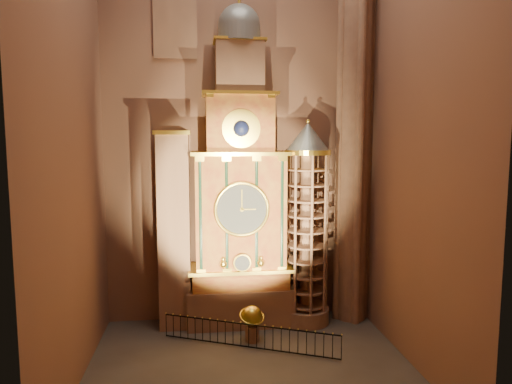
{
  "coord_description": "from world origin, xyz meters",
  "views": [
    {
      "loc": [
        -2.14,
        -18.41,
        9.72
      ],
      "look_at": [
        0.59,
        3.0,
        7.27
      ],
      "focal_mm": 32.0,
      "sensor_mm": 36.0,
      "label": 1
    }
  ],
  "objects": [
    {
      "name": "stained_glass_window",
      "position": [
        -3.2,
        5.92,
        16.5
      ],
      "size": [
        2.2,
        0.14,
        5.2
      ],
      "color": "navy",
      "rests_on": "wall_back"
    },
    {
      "name": "stair_turret",
      "position": [
        3.5,
        4.7,
        5.27
      ],
      "size": [
        2.5,
        2.5,
        10.8
      ],
      "color": "#8C634C",
      "rests_on": "floor"
    },
    {
      "name": "celestial_globe",
      "position": [
        0.35,
        2.66,
        1.06
      ],
      "size": [
        1.52,
        1.47,
        1.77
      ],
      "color": "#8C634C",
      "rests_on": "floor"
    },
    {
      "name": "wall_right",
      "position": [
        7.0,
        0.0,
        11.0
      ],
      "size": [
        0.0,
        22.0,
        22.0
      ],
      "primitive_type": "plane",
      "rotation": [
        1.57,
        0.0,
        -1.57
      ],
      "color": "brown",
      "rests_on": "floor"
    },
    {
      "name": "iron_railing",
      "position": [
        0.1,
        1.86,
        0.63
      ],
      "size": [
        7.85,
        3.55,
        1.15
      ],
      "color": "black",
      "rests_on": "floor"
    },
    {
      "name": "floor",
      "position": [
        0.0,
        0.0,
        0.0
      ],
      "size": [
        14.0,
        14.0,
        0.0
      ],
      "primitive_type": "plane",
      "color": "#383330",
      "rests_on": "ground"
    },
    {
      "name": "wall_back",
      "position": [
        0.0,
        6.0,
        11.0
      ],
      "size": [
        22.0,
        0.0,
        22.0
      ],
      "primitive_type": "plane",
      "rotation": [
        1.57,
        0.0,
        0.0
      ],
      "color": "brown",
      "rests_on": "floor"
    },
    {
      "name": "portrait_tower",
      "position": [
        -3.4,
        4.98,
        5.15
      ],
      "size": [
        1.8,
        1.6,
        10.2
      ],
      "color": "#8C634C",
      "rests_on": "floor"
    },
    {
      "name": "wall_left",
      "position": [
        -7.0,
        0.0,
        11.0
      ],
      "size": [
        0.0,
        22.0,
        22.0
      ],
      "primitive_type": "plane",
      "rotation": [
        1.57,
        0.0,
        1.57
      ],
      "color": "brown",
      "rests_on": "floor"
    },
    {
      "name": "astronomical_clock",
      "position": [
        0.0,
        4.96,
        6.68
      ],
      "size": [
        5.6,
        2.41,
        16.7
      ],
      "color": "#8C634C",
      "rests_on": "floor"
    },
    {
      "name": "gothic_pier",
      "position": [
        6.1,
        5.0,
        11.0
      ],
      "size": [
        2.04,
        2.04,
        22.0
      ],
      "color": "#8C634C",
      "rests_on": "floor"
    }
  ]
}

